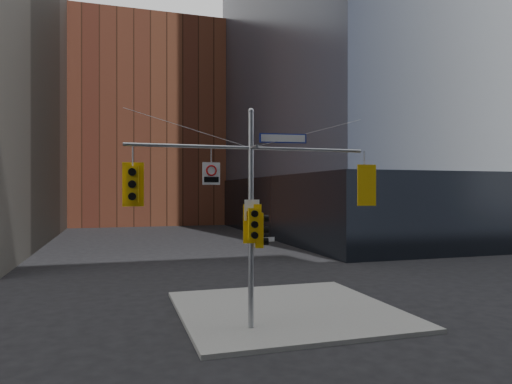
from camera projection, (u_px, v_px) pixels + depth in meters
ground at (271, 353)px, 12.91m from camera, size 160.00×160.00×0.00m
sidewalk_corner at (287, 310)px, 17.32m from camera, size 8.00×8.00×0.15m
podium_ne at (413, 205)px, 51.70m from camera, size 36.40×36.40×6.00m
brick_midrise at (146, 128)px, 68.34m from camera, size 26.00×20.00×28.00m
signal_assembly at (251, 197)px, 14.81m from camera, size 8.00×0.80×7.30m
traffic_light_west_arm at (133, 184)px, 13.73m from camera, size 0.64×0.54×1.35m
traffic_light_east_arm at (364, 185)px, 16.02m from camera, size 0.69×0.57×1.43m
traffic_light_pole_side at (261, 230)px, 14.90m from camera, size 0.49×0.41×1.13m
traffic_light_pole_front at (253, 224)px, 14.55m from camera, size 0.60×0.50×1.26m
street_sign_blade at (283, 138)px, 15.13m from camera, size 1.59×0.24×0.31m
regulatory_sign_arm at (211, 173)px, 14.40m from camera, size 0.57×0.08×0.71m
regulatory_sign_pole at (252, 211)px, 14.70m from camera, size 0.51×0.08×0.67m
street_blade_ew at (264, 240)px, 14.95m from camera, size 0.75×0.10×0.15m
street_blade_ns at (247, 240)px, 15.25m from camera, size 0.06×0.77×0.15m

